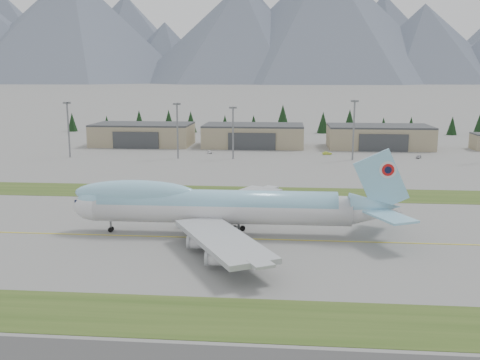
# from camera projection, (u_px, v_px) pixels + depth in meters

# --- Properties ---
(ground) EXTENTS (7000.00, 7000.00, 0.00)m
(ground) POSITION_uv_depth(u_px,v_px,m) (279.00, 240.00, 113.39)
(ground) COLOR slate
(ground) RESTS_ON ground
(grass_strip_near) EXTENTS (400.00, 14.00, 0.08)m
(grass_strip_near) POSITION_uv_depth(u_px,v_px,m) (275.00, 320.00, 76.26)
(grass_strip_near) COLOR #354E1C
(grass_strip_near) RESTS_ON ground
(grass_strip_far) EXTENTS (400.00, 18.00, 0.08)m
(grass_strip_far) POSITION_uv_depth(u_px,v_px,m) (282.00, 194.00, 157.37)
(grass_strip_far) COLOR #354E1C
(grass_strip_far) RESTS_ON ground
(taxiway_line_main) EXTENTS (400.00, 0.40, 0.02)m
(taxiway_line_main) POSITION_uv_depth(u_px,v_px,m) (279.00, 240.00, 113.39)
(taxiway_line_main) COLOR yellow
(taxiway_line_main) RESTS_ON ground
(boeing_747_freighter) EXTENTS (73.06, 63.68, 19.42)m
(boeing_747_freighter) POSITION_uv_depth(u_px,v_px,m) (218.00, 206.00, 116.17)
(boeing_747_freighter) COLOR silver
(boeing_747_freighter) RESTS_ON ground
(hangar_left) EXTENTS (48.00, 26.60, 10.80)m
(hangar_left) POSITION_uv_depth(u_px,v_px,m) (143.00, 134.00, 264.89)
(hangar_left) COLOR gray
(hangar_left) RESTS_ON ground
(hangar_center) EXTENTS (48.00, 26.60, 10.80)m
(hangar_center) POSITION_uv_depth(u_px,v_px,m) (254.00, 135.00, 260.13)
(hangar_center) COLOR gray
(hangar_center) RESTS_ON ground
(hangar_right) EXTENTS (48.00, 26.60, 10.80)m
(hangar_right) POSITION_uv_depth(u_px,v_px,m) (379.00, 137.00, 254.94)
(hangar_right) COLOR gray
(hangar_right) RESTS_ON ground
(floodlight_masts) EXTENTS (191.66, 6.42, 24.40)m
(floodlight_masts) POSITION_uv_depth(u_px,v_px,m) (304.00, 121.00, 216.94)
(floodlight_masts) COLOR slate
(floodlight_masts) RESTS_ON ground
(service_vehicle_a) EXTENTS (3.05, 3.75, 1.20)m
(service_vehicle_a) POSITION_uv_depth(u_px,v_px,m) (210.00, 153.00, 238.32)
(service_vehicle_a) COLOR white
(service_vehicle_a) RESTS_ON ground
(service_vehicle_b) EXTENTS (4.38, 2.45, 1.37)m
(service_vehicle_b) POSITION_uv_depth(u_px,v_px,m) (327.00, 155.00, 233.97)
(service_vehicle_b) COLOR #ABC030
(service_vehicle_b) RESTS_ON ground
(service_vehicle_c) EXTENTS (3.18, 4.50, 1.21)m
(service_vehicle_c) POSITION_uv_depth(u_px,v_px,m) (419.00, 158.00, 224.23)
(service_vehicle_c) COLOR #9D9EA2
(service_vehicle_c) RESTS_ON ground
(conifer_belt) EXTENTS (272.71, 14.72, 16.94)m
(conifer_belt) POSITION_uv_depth(u_px,v_px,m) (301.00, 122.00, 318.90)
(conifer_belt) COLOR black
(conifer_belt) RESTS_ON ground
(mountain_ridge_front) EXTENTS (4359.65, 1290.27, 522.86)m
(mountain_ridge_front) POSITION_uv_depth(u_px,v_px,m) (291.00, 25.00, 2227.64)
(mountain_ridge_front) COLOR #505A6B
(mountain_ridge_front) RESTS_ON ground
(mountain_ridge_rear) EXTENTS (4426.02, 989.61, 494.80)m
(mountain_ridge_rear) POSITION_uv_depth(u_px,v_px,m) (306.00, 35.00, 2892.05)
(mountain_ridge_rear) COLOR #505A6B
(mountain_ridge_rear) RESTS_ON ground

